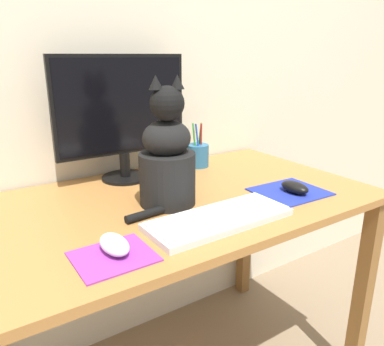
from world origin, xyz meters
TOP-DOWN VIEW (x-y plane):
  - wall_back at (0.00, 0.39)m, footprint 7.00×0.04m
  - desk at (0.00, 0.00)m, footprint 1.23×0.72m
  - monitor at (-0.07, 0.26)m, footprint 0.47×0.17m
  - keyboard at (-0.01, -0.22)m, footprint 0.40×0.16m
  - mousepad_left at (-0.31, -0.23)m, footprint 0.17×0.15m
  - mousepad_right at (0.33, -0.16)m, footprint 0.23×0.20m
  - computer_mouse_left at (-0.30, -0.22)m, footprint 0.06×0.11m
  - computer_mouse_right at (0.33, -0.18)m, footprint 0.06×0.10m
  - cat at (-0.06, -0.03)m, footprint 0.27×0.20m
  - pen_cup at (0.24, 0.25)m, footprint 0.09×0.09m

SIDE VIEW (x-z plane):
  - desk at x=0.00m, z-range 0.27..1.01m
  - mousepad_left at x=-0.31m, z-range 0.74..0.75m
  - mousepad_right at x=0.33m, z-range 0.74..0.75m
  - keyboard at x=-0.01m, z-range 0.74..0.77m
  - computer_mouse_left at x=-0.30m, z-range 0.75..0.78m
  - computer_mouse_right at x=0.33m, z-range 0.75..0.78m
  - pen_cup at x=0.24m, z-range 0.70..0.88m
  - cat at x=-0.06m, z-range 0.70..1.07m
  - monitor at x=-0.07m, z-range 0.77..1.20m
  - wall_back at x=0.00m, z-range 0.00..2.50m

